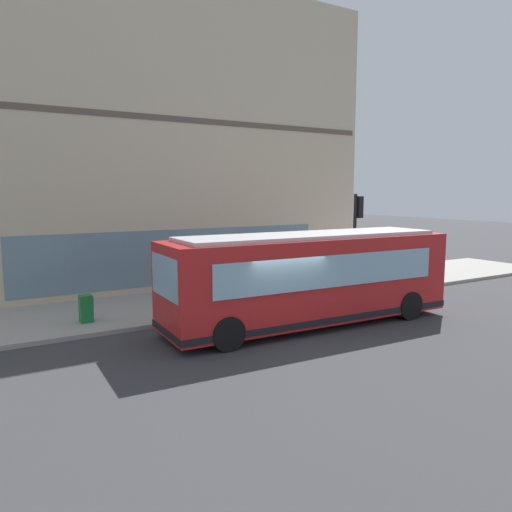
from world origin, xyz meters
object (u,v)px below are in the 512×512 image
Objects in this scene: traffic_light_near_corner at (357,224)px; pedestrian_near_hydrant at (187,269)px; pedestrian_walking_along_curb at (239,272)px; fire_hydrant at (222,286)px; newspaper_vending_box at (86,308)px; city_bus_nearside at (310,279)px.

traffic_light_near_corner is 2.46× the size of pedestrian_near_hydrant.
pedestrian_near_hydrant is 2.60m from pedestrian_walking_along_curb.
pedestrian_walking_along_curb is at bearing 70.39° from traffic_light_near_corner.
fire_hydrant is 5.96m from newspaper_vending_box.
city_bus_nearside is 5.24m from fire_hydrant.
pedestrian_near_hydrant is at bearing 57.11° from traffic_light_near_corner.
fire_hydrant is (2.51, 5.08, -2.56)m from traffic_light_near_corner.
pedestrian_near_hydrant is (1.40, 0.97, 0.62)m from fire_hydrant.
pedestrian_walking_along_curb is at bearing -83.93° from newspaper_vending_box.
traffic_light_near_corner is 4.66× the size of newspaper_vending_box.
traffic_light_near_corner is 2.31× the size of pedestrian_walking_along_curb.
city_bus_nearside reaches higher than fire_hydrant.
city_bus_nearside is 5.56× the size of pedestrian_walking_along_curb.
traffic_light_near_corner is 7.46m from pedestrian_near_hydrant.
pedestrian_near_hydrant is at bearing 34.81° from fire_hydrant.
fire_hydrant is 1.14m from pedestrian_walking_along_curb.
traffic_light_near_corner is at bearing -122.89° from pedestrian_near_hydrant.
newspaper_vending_box reaches higher than fire_hydrant.
traffic_light_near_corner is 6.21m from fire_hydrant.
fire_hydrant is at bearing 63.68° from traffic_light_near_corner.
traffic_light_near_corner is 5.34m from pedestrian_walking_along_curb.
city_bus_nearside is at bearing -165.52° from pedestrian_near_hydrant.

